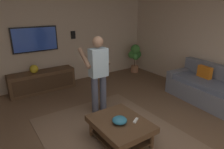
{
  "coord_description": "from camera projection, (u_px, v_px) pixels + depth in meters",
  "views": [
    {
      "loc": [
        -2.06,
        1.63,
        2.18
      ],
      "look_at": [
        0.77,
        -0.31,
        1.01
      ],
      "focal_mm": 31.84,
      "sensor_mm": 36.0,
      "label": 1
    }
  ],
  "objects": [
    {
      "name": "tv",
      "position": [
        35.0,
        39.0,
        5.2
      ],
      "size": [
        0.05,
        1.17,
        0.66
      ],
      "rotation": [
        0.0,
        0.0,
        3.14
      ],
      "color": "black"
    },
    {
      "name": "person_standing",
      "position": [
        98.0,
        71.0,
        4.08
      ],
      "size": [
        0.54,
        0.55,
        1.64
      ],
      "rotation": [
        0.0,
        0.0,
        -0.04
      ],
      "color": "#4C5166",
      "rests_on": "ground"
    },
    {
      "name": "couch",
      "position": [
        209.0,
        89.0,
        4.73
      ],
      "size": [
        1.97,
        1.03,
        0.87
      ],
      "rotation": [
        0.0,
        0.0,
        1.48
      ],
      "color": "slate",
      "rests_on": "ground"
    },
    {
      "name": "wall_back_tv",
      "position": [
        47.0,
        37.0,
        5.45
      ],
      "size": [
        0.1,
        6.7,
        2.78
      ],
      "primitive_type": "cube",
      "color": "#BCA893",
      "rests_on": "ground"
    },
    {
      "name": "remote_black",
      "position": [
        121.0,
        123.0,
        3.19
      ],
      "size": [
        0.07,
        0.16,
        0.02
      ],
      "primitive_type": "cube",
      "rotation": [
        0.0,
        0.0,
        4.52
      ],
      "color": "black",
      "rests_on": "coffee_table"
    },
    {
      "name": "wall_speaker_left",
      "position": [
        73.0,
        35.0,
        5.78
      ],
      "size": [
        0.06,
        0.12,
        0.22
      ],
      "primitive_type": "cube",
      "color": "black"
    },
    {
      "name": "vase_round",
      "position": [
        34.0,
        69.0,
        5.11
      ],
      "size": [
        0.22,
        0.22,
        0.22
      ],
      "primitive_type": "sphere",
      "color": "gold",
      "rests_on": "media_console"
    },
    {
      "name": "remote_white",
      "position": [
        136.0,
        120.0,
        3.26
      ],
      "size": [
        0.11,
        0.15,
        0.02
      ],
      "primitive_type": "cube",
      "rotation": [
        0.0,
        0.0,
        5.23
      ],
      "color": "white",
      "rests_on": "coffee_table"
    },
    {
      "name": "media_console",
      "position": [
        43.0,
        81.0,
        5.37
      ],
      "size": [
        0.45,
        1.7,
        0.55
      ],
      "rotation": [
        0.0,
        0.0,
        3.14
      ],
      "color": "#513823",
      "rests_on": "ground"
    },
    {
      "name": "bowl",
      "position": [
        120.0,
        120.0,
        3.19
      ],
      "size": [
        0.24,
        0.24,
        0.11
      ],
      "primitive_type": "ellipsoid",
      "color": "teal",
      "rests_on": "coffee_table"
    },
    {
      "name": "potted_plant_tall",
      "position": [
        135.0,
        55.0,
        6.8
      ],
      "size": [
        0.4,
        0.45,
        0.98
      ],
      "color": "#9E6B4C",
      "rests_on": "ground"
    },
    {
      "name": "coffee_table",
      "position": [
        120.0,
        127.0,
        3.29
      ],
      "size": [
        1.0,
        0.8,
        0.4
      ],
      "color": "#513823",
      "rests_on": "ground"
    },
    {
      "name": "area_rug",
      "position": [
        113.0,
        135.0,
        3.54
      ],
      "size": [
        2.77,
        2.23,
        0.01
      ],
      "primitive_type": "cube",
      "color": "#7A604C",
      "rests_on": "ground"
    }
  ]
}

